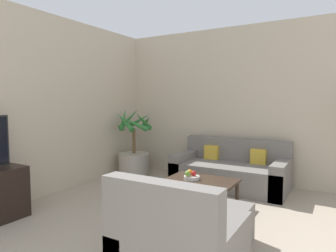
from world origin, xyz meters
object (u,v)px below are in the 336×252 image
at_px(fruit_bowl, 192,178).
at_px(orange_fruit, 190,172).
at_px(sofa_loveseat, 230,172).
at_px(potted_palm, 134,155).
at_px(coffee_table, 202,183).
at_px(apple_red, 194,173).
at_px(armchair, 178,248).
at_px(apple_green, 188,173).
at_px(ottoman, 215,223).

distance_m(fruit_bowl, orange_fruit, 0.09).
xyz_separation_m(sofa_loveseat, orange_fruit, (-0.20, -1.09, 0.19)).
relative_size(potted_palm, coffee_table, 1.41).
relative_size(apple_red, orange_fruit, 0.93).
distance_m(potted_palm, fruit_bowl, 1.94).
bearing_deg(fruit_bowl, potted_palm, 149.96).
xyz_separation_m(fruit_bowl, armchair, (0.65, -1.59, -0.11)).
relative_size(sofa_loveseat, apple_red, 25.75).
distance_m(coffee_table, apple_green, 0.23).
height_order(fruit_bowl, ottoman, fruit_bowl).
bearing_deg(potted_palm, apple_green, -31.85).
bearing_deg(apple_red, fruit_bowl, -163.85).
bearing_deg(fruit_bowl, orange_fruit, 144.17).
height_order(coffee_table, armchair, armchair).
bearing_deg(coffee_table, armchair, -71.91).
bearing_deg(potted_palm, ottoman, -37.18).
xyz_separation_m(coffee_table, orange_fruit, (-0.16, -0.04, 0.13)).
height_order(fruit_bowl, apple_green, apple_green).
distance_m(orange_fruit, armchair, 1.78).
relative_size(potted_palm, orange_fruit, 17.29).
xyz_separation_m(sofa_loveseat, coffee_table, (-0.04, -1.05, 0.06)).
distance_m(apple_red, ottoman, 1.05).
xyz_separation_m(potted_palm, sofa_loveseat, (1.83, 0.15, -0.13)).
xyz_separation_m(sofa_loveseat, fruit_bowl, (-0.15, -1.12, 0.13)).
xyz_separation_m(potted_palm, apple_red, (1.71, -0.96, 0.06)).
relative_size(armchair, ottoman, 1.38).
relative_size(potted_palm, apple_green, 16.90).
height_order(fruit_bowl, apple_red, apple_red).
bearing_deg(armchair, orange_fruit, 113.39).
relative_size(potted_palm, armchair, 1.44).
xyz_separation_m(fruit_bowl, apple_green, (-0.04, -0.05, 0.06)).
distance_m(apple_green, orange_fruit, 0.09).
xyz_separation_m(sofa_loveseat, ottoman, (0.50, -1.92, -0.07)).
relative_size(orange_fruit, ottoman, 0.11).
bearing_deg(armchair, ottoman, 90.29).
height_order(potted_palm, sofa_loveseat, potted_palm).
bearing_deg(coffee_table, fruit_bowl, -146.19).
bearing_deg(armchair, apple_green, 114.14).
relative_size(coffee_table, fruit_bowl, 4.32).
bearing_deg(potted_palm, fruit_bowl, -30.04).
bearing_deg(apple_red, orange_fruit, 159.88).
bearing_deg(coffee_table, ottoman, -58.20).
bearing_deg(apple_green, ottoman, -47.38).
relative_size(potted_palm, apple_red, 18.52).
relative_size(sofa_loveseat, orange_fruit, 24.05).
bearing_deg(ottoman, armchair, -89.71).
height_order(potted_palm, coffee_table, potted_palm).
xyz_separation_m(apple_green, armchair, (0.69, -1.54, -0.17)).
relative_size(potted_palm, fruit_bowl, 6.10).
xyz_separation_m(coffee_table, apple_green, (-0.15, -0.12, 0.13)).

